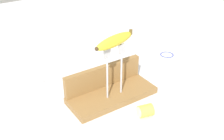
{
  "coord_description": "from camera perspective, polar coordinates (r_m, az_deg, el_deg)",
  "views": [
    {
      "loc": [
        -0.49,
        -0.73,
        0.63
      ],
      "look_at": [
        0.0,
        0.0,
        0.12
      ],
      "focal_mm": 44.89,
      "sensor_mm": 36.0,
      "label": 1
    }
  ],
  "objects": [
    {
      "name": "fork_stand_center",
      "position": [
        1.0,
        0.5,
        0.59
      ],
      "size": [
        0.09,
        0.01,
        0.2
      ],
      "color": "#B2B2B7",
      "rests_on": "wooden_board"
    },
    {
      "name": "ground_plane",
      "position": [
        1.08,
        0.0,
        -5.69
      ],
      "size": [
        3.0,
        3.0,
        0.0
      ],
      "primitive_type": "plane",
      "color": "silver"
    },
    {
      "name": "fork_fallen_near",
      "position": [
        1.21,
        -16.1,
        -2.73
      ],
      "size": [
        0.16,
        0.05,
        0.01
      ],
      "color": "#B2B2B7",
      "rests_on": "ground"
    },
    {
      "name": "wire_coil",
      "position": [
        1.42,
        11.13,
        3.13
      ],
      "size": [
        0.07,
        0.07,
        0.0
      ],
      "primitive_type": "torus",
      "color": "#1E2DA5",
      "rests_on": "ground"
    },
    {
      "name": "wooden_board",
      "position": [
        1.08,
        0.0,
        -5.17
      ],
      "size": [
        0.34,
        0.14,
        0.02
      ],
      "primitive_type": "cube",
      "color": "olive",
      "rests_on": "ground"
    },
    {
      "name": "banana_chunk_near",
      "position": [
        0.99,
        6.77,
        -8.23
      ],
      "size": [
        0.06,
        0.05,
        0.04
      ],
      "color": "#DBD147",
      "rests_on": "ground"
    },
    {
      "name": "banana_raised_center",
      "position": [
        0.95,
        0.53,
        5.95
      ],
      "size": [
        0.18,
        0.07,
        0.04
      ],
      "color": "yellow",
      "rests_on": "fork_stand_center"
    },
    {
      "name": "board_backstop",
      "position": [
        1.09,
        -1.77,
        -1.23
      ],
      "size": [
        0.33,
        0.02,
        0.09
      ],
      "primitive_type": "cube",
      "color": "olive",
      "rests_on": "wooden_board"
    }
  ]
}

